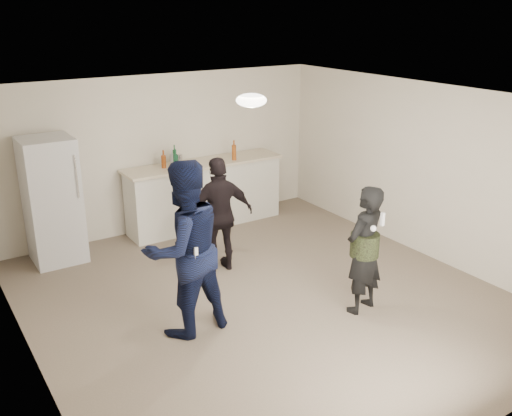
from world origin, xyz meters
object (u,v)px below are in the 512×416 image
woman (364,250)px  spectator (220,215)px  fridge (52,201)px  shaker (180,160)px  counter (205,195)px  man (184,249)px

woman → spectator: (-0.87, 1.90, 0.02)m
fridge → shaker: size_ratio=10.59×
counter → woman: woman is taller
shaker → man: man is taller
shaker → counter: bearing=-8.7°
counter → fridge: size_ratio=1.44×
counter → man: (-1.72, -2.81, 0.47)m
fridge → shaker: bearing=3.6°
counter → spectator: bearing=-110.9°
spectator → fridge: bearing=-31.2°
shaker → woman: bearing=-79.7°
shaker → fridge: bearing=-176.4°
counter → spectator: (-0.62, -1.63, 0.28)m
counter → man: size_ratio=1.30×
fridge → shaker: 2.07m
fridge → man: bearing=-75.1°
spectator → man: bearing=56.2°
shaker → spectator: size_ratio=0.11×
fridge → woman: 4.39m
spectator → woman: bearing=123.8°
fridge → spectator: size_ratio=1.12×
fridge → spectator: fridge is taller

